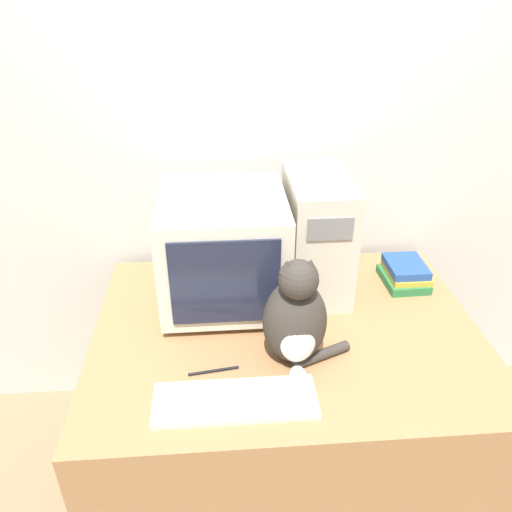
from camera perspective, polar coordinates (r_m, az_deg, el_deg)
name	(u,v)px	position (r m, az deg, el deg)	size (l,w,h in m)	color
wall_back	(272,136)	(1.99, 1.84, 13.58)	(7.00, 0.05, 2.50)	silver
desk	(284,405)	(1.98, 3.20, -16.66)	(1.31, 0.98, 0.74)	#9E7047
crt_monitor	(224,248)	(1.77, -3.73, 0.89)	(0.43, 0.48, 0.41)	beige
computer_tower	(317,234)	(1.86, 6.94, 2.55)	(0.22, 0.41, 0.44)	beige
keyboard	(235,401)	(1.47, -2.40, -16.20)	(0.46, 0.16, 0.02)	silver
cat	(295,319)	(1.51, 4.51, -7.15)	(0.29, 0.23, 0.38)	#38332D
book_stack	(405,273)	(2.03, 16.64, -1.91)	(0.16, 0.20, 0.09)	#28703D
pen	(214,371)	(1.57, -4.87, -12.95)	(0.16, 0.03, 0.01)	black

